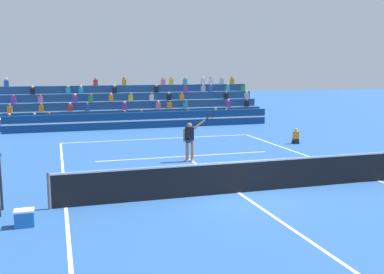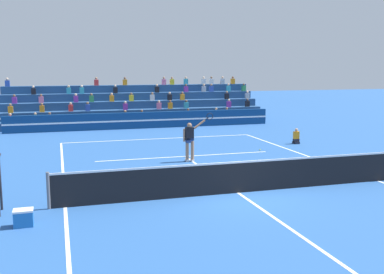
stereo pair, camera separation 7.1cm
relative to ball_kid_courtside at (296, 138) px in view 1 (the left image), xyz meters
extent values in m
plane|color=#285699|center=(-6.75, -8.10, -0.33)|extent=(120.00, 120.00, 0.00)
cube|color=white|center=(-6.75, 3.80, -0.33)|extent=(11.00, 0.10, 0.01)
cube|color=white|center=(-12.25, -8.10, -0.33)|extent=(0.10, 23.80, 0.01)
cube|color=white|center=(-1.25, -8.10, -0.33)|extent=(0.10, 23.80, 0.01)
cube|color=white|center=(-6.75, -1.67, -0.33)|extent=(8.25, 0.10, 0.01)
cube|color=white|center=(-6.75, -8.10, -0.33)|extent=(0.10, 12.85, 0.01)
cylinder|color=slate|center=(-12.70, -8.10, 0.22)|extent=(0.10, 0.10, 1.10)
cube|color=black|center=(-6.75, -8.10, 0.17)|extent=(11.90, 0.02, 1.00)
cube|color=white|center=(-6.75, -8.10, 0.70)|extent=(11.90, 0.04, 0.06)
cube|color=navy|center=(-6.75, 8.55, 0.22)|extent=(18.00, 0.24, 1.10)
cube|color=white|center=(-6.75, 8.42, 0.22)|extent=(18.00, 0.02, 0.10)
cube|color=navy|center=(-6.75, 9.83, -0.06)|extent=(18.92, 0.95, 0.55)
cube|color=#B2B2B7|center=(-12.88, 9.66, 0.44)|extent=(0.32, 0.22, 0.44)
sphere|color=brown|center=(-12.88, 9.66, 0.76)|extent=(0.18, 0.18, 0.18)
cube|color=silver|center=(-0.31, 9.66, 0.44)|extent=(0.32, 0.22, 0.44)
sphere|color=#9E7051|center=(-0.31, 9.66, 0.76)|extent=(0.18, 0.18, 0.18)
cube|color=black|center=(-7.87, 9.66, 0.44)|extent=(0.32, 0.22, 0.44)
sphere|color=#9E7051|center=(-7.87, 9.66, 0.76)|extent=(0.18, 0.18, 0.18)
cube|color=teal|center=(-13.78, 9.66, 0.44)|extent=(0.32, 0.22, 0.44)
sphere|color=tan|center=(-13.78, 9.66, 0.76)|extent=(0.18, 0.18, 0.18)
cube|color=#B2B2B7|center=(-3.31, 9.66, 0.44)|extent=(0.32, 0.22, 0.44)
sphere|color=brown|center=(-3.31, 9.66, 0.76)|extent=(0.18, 0.18, 0.18)
cube|color=silver|center=(-6.70, 9.66, 0.44)|extent=(0.32, 0.22, 0.44)
sphere|color=brown|center=(-6.70, 9.66, 0.76)|extent=(0.18, 0.18, 0.18)
cube|color=silver|center=(-1.15, 9.66, 0.44)|extent=(0.32, 0.22, 0.44)
sphere|color=tan|center=(-1.15, 9.66, 0.76)|extent=(0.18, 0.18, 0.18)
cube|color=red|center=(-15.32, 9.66, 0.44)|extent=(0.32, 0.22, 0.44)
sphere|color=tan|center=(-15.32, 9.66, 0.76)|extent=(0.18, 0.18, 0.18)
cube|color=navy|center=(-6.75, 10.78, 0.22)|extent=(18.92, 0.95, 1.10)
cube|color=red|center=(-11.48, 10.61, 0.99)|extent=(0.32, 0.22, 0.44)
sphere|color=tan|center=(-11.48, 10.61, 1.31)|extent=(0.18, 0.18, 0.18)
cube|color=orange|center=(-13.37, 10.61, 0.99)|extent=(0.32, 0.22, 0.44)
sphere|color=brown|center=(-13.37, 10.61, 1.31)|extent=(0.18, 0.18, 0.18)
cube|color=purple|center=(0.21, 10.61, 0.99)|extent=(0.32, 0.22, 0.44)
sphere|color=beige|center=(0.21, 10.61, 1.31)|extent=(0.18, 0.18, 0.18)
cube|color=orange|center=(-15.36, 10.61, 0.99)|extent=(0.32, 0.22, 0.44)
sphere|color=brown|center=(-15.36, 10.61, 1.31)|extent=(0.18, 0.18, 0.18)
cube|color=black|center=(1.75, 10.61, 0.99)|extent=(0.32, 0.22, 0.44)
sphere|color=brown|center=(1.75, 10.61, 1.31)|extent=(0.18, 0.18, 0.18)
cube|color=purple|center=(-7.71, 10.61, 0.99)|extent=(0.32, 0.22, 0.44)
sphere|color=beige|center=(-7.71, 10.61, 1.31)|extent=(0.18, 0.18, 0.18)
cube|color=#2D4CA5|center=(-10.33, 10.61, 0.99)|extent=(0.32, 0.22, 0.44)
sphere|color=brown|center=(-10.33, 10.61, 1.31)|extent=(0.18, 0.18, 0.18)
cube|color=pink|center=(-5.25, 10.61, 0.99)|extent=(0.32, 0.22, 0.44)
sphere|color=tan|center=(-5.25, 10.61, 1.31)|extent=(0.18, 0.18, 0.18)
cube|color=orange|center=(-4.40, 10.61, 0.99)|extent=(0.32, 0.22, 0.44)
sphere|color=brown|center=(-4.40, 10.61, 1.31)|extent=(0.18, 0.18, 0.18)
cube|color=teal|center=(-3.17, 10.61, 0.99)|extent=(0.32, 0.22, 0.44)
sphere|color=brown|center=(-3.17, 10.61, 1.31)|extent=(0.18, 0.18, 0.18)
cube|color=navy|center=(-6.75, 11.73, 0.49)|extent=(18.92, 0.95, 1.65)
cube|color=black|center=(0.40, 11.56, 1.54)|extent=(0.32, 0.22, 0.44)
sphere|color=#9E7051|center=(0.40, 11.56, 1.86)|extent=(0.18, 0.18, 0.18)
cube|color=#B2B2B7|center=(2.14, 11.56, 1.54)|extent=(0.32, 0.22, 0.44)
sphere|color=beige|center=(2.14, 11.56, 1.86)|extent=(0.18, 0.18, 0.18)
cube|color=silver|center=(-5.55, 11.56, 1.54)|extent=(0.32, 0.22, 0.44)
sphere|color=brown|center=(-5.55, 11.56, 1.86)|extent=(0.18, 0.18, 0.18)
cube|color=purple|center=(-15.17, 11.56, 1.54)|extent=(0.32, 0.22, 0.44)
sphere|color=brown|center=(-15.17, 11.56, 1.86)|extent=(0.18, 0.18, 0.18)
cube|color=#338C4C|center=(-9.99, 11.56, 1.54)|extent=(0.32, 0.22, 0.44)
sphere|color=brown|center=(-9.99, 11.56, 1.86)|extent=(0.18, 0.18, 0.18)
cube|color=yellow|center=(-7.11, 11.56, 1.54)|extent=(0.32, 0.22, 0.44)
sphere|color=brown|center=(-7.11, 11.56, 1.86)|extent=(0.18, 0.18, 0.18)
cube|color=pink|center=(-13.43, 11.56, 1.54)|extent=(0.32, 0.22, 0.44)
sphere|color=brown|center=(-13.43, 11.56, 1.86)|extent=(0.18, 0.18, 0.18)
cube|color=purple|center=(-11.08, 11.56, 1.54)|extent=(0.32, 0.22, 0.44)
sphere|color=beige|center=(-11.08, 11.56, 1.86)|extent=(0.18, 0.18, 0.18)
cube|color=orange|center=(-8.55, 11.56, 1.54)|extent=(0.32, 0.22, 0.44)
sphere|color=tan|center=(-8.55, 11.56, 1.86)|extent=(0.18, 0.18, 0.18)
cube|color=orange|center=(-3.22, 11.56, 1.54)|extent=(0.32, 0.22, 0.44)
sphere|color=brown|center=(-3.22, 11.56, 1.86)|extent=(0.18, 0.18, 0.18)
cube|color=black|center=(-4.21, 11.56, 1.54)|extent=(0.32, 0.22, 0.44)
sphere|color=tan|center=(-4.21, 11.56, 1.86)|extent=(0.18, 0.18, 0.18)
cube|color=navy|center=(-6.75, 12.68, 0.77)|extent=(18.92, 0.95, 2.20)
cube|color=teal|center=(0.90, 12.51, 2.09)|extent=(0.32, 0.22, 0.44)
sphere|color=tan|center=(0.90, 12.51, 2.41)|extent=(0.18, 0.18, 0.18)
cube|color=black|center=(-4.97, 12.51, 2.09)|extent=(0.32, 0.22, 0.44)
sphere|color=tan|center=(-4.97, 12.51, 2.41)|extent=(0.18, 0.18, 0.18)
cube|color=#B2B2B7|center=(-1.18, 12.51, 2.09)|extent=(0.32, 0.22, 0.44)
sphere|color=tan|center=(-1.18, 12.51, 2.41)|extent=(0.18, 0.18, 0.18)
cube|color=purple|center=(-2.65, 12.51, 2.09)|extent=(0.32, 0.22, 0.44)
sphere|color=brown|center=(-2.65, 12.51, 2.41)|extent=(0.18, 0.18, 0.18)
cube|color=teal|center=(-10.60, 12.51, 2.09)|extent=(0.32, 0.22, 0.44)
sphere|color=beige|center=(-10.60, 12.51, 2.41)|extent=(0.18, 0.18, 0.18)
cube|color=black|center=(-8.16, 12.51, 2.09)|extent=(0.32, 0.22, 0.44)
sphere|color=beige|center=(-8.16, 12.51, 2.41)|extent=(0.18, 0.18, 0.18)
cube|color=teal|center=(-11.52, 12.51, 2.09)|extent=(0.32, 0.22, 0.44)
sphere|color=tan|center=(-11.52, 12.51, 2.41)|extent=(0.18, 0.18, 0.18)
cube|color=#2D4CA5|center=(-0.56, 12.51, 2.09)|extent=(0.32, 0.22, 0.44)
sphere|color=#9E7051|center=(-0.56, 12.51, 2.41)|extent=(0.18, 0.18, 0.18)
cube|color=black|center=(-13.95, 12.51, 2.09)|extent=(0.32, 0.22, 0.44)
sphere|color=beige|center=(-13.95, 12.51, 2.41)|extent=(0.18, 0.18, 0.18)
cube|color=#338C4C|center=(2.24, 12.51, 2.09)|extent=(0.32, 0.22, 0.44)
sphere|color=brown|center=(2.24, 12.51, 2.41)|extent=(0.18, 0.18, 0.18)
cube|color=navy|center=(-6.75, 13.63, 1.04)|extent=(18.92, 0.95, 2.75)
cube|color=#2D4CA5|center=(-15.74, 13.46, 2.64)|extent=(0.32, 0.22, 0.44)
sphere|color=beige|center=(-15.74, 13.46, 2.96)|extent=(0.18, 0.18, 0.18)
cube|color=silver|center=(-0.90, 13.46, 2.64)|extent=(0.32, 0.22, 0.44)
sphere|color=beige|center=(-0.90, 13.46, 2.96)|extent=(0.18, 0.18, 0.18)
cube|color=red|center=(-9.46, 13.46, 2.64)|extent=(0.32, 0.22, 0.44)
sphere|color=#9E7051|center=(-9.46, 13.46, 2.96)|extent=(0.18, 0.18, 0.18)
cube|color=pink|center=(-4.20, 13.46, 2.64)|extent=(0.32, 0.22, 0.44)
sphere|color=#9E7051|center=(-4.20, 13.46, 2.96)|extent=(0.18, 0.18, 0.18)
cube|color=orange|center=(1.65, 13.46, 2.64)|extent=(0.32, 0.22, 0.44)
sphere|color=brown|center=(1.65, 13.46, 2.96)|extent=(0.18, 0.18, 0.18)
cube|color=yellow|center=(-3.54, 13.46, 2.64)|extent=(0.32, 0.22, 0.44)
sphere|color=#9E7051|center=(-3.54, 13.46, 2.96)|extent=(0.18, 0.18, 0.18)
cube|color=orange|center=(-7.29, 13.46, 2.64)|extent=(0.32, 0.22, 0.44)
sphere|color=brown|center=(-7.29, 13.46, 2.96)|extent=(0.18, 0.18, 0.18)
cube|color=#B2B2B7|center=(0.74, 13.46, 2.64)|extent=(0.32, 0.22, 0.44)
sphere|color=tan|center=(0.74, 13.46, 2.96)|extent=(0.18, 0.18, 0.18)
cube|color=silver|center=(-0.22, 13.46, 2.64)|extent=(0.32, 0.22, 0.44)
sphere|color=brown|center=(-0.22, 13.46, 2.96)|extent=(0.18, 0.18, 0.18)
cube|color=teal|center=(-2.39, 13.46, 2.64)|extent=(0.32, 0.22, 0.44)
sphere|color=tan|center=(-2.39, 13.46, 2.96)|extent=(0.18, 0.18, 0.18)
cylinder|color=black|center=(-14.01, -7.78, 0.47)|extent=(0.07, 0.07, 1.60)
cube|color=black|center=(0.00, 0.00, -0.27)|extent=(0.28, 0.36, 0.12)
cube|color=black|center=(0.00, 0.00, -0.15)|extent=(0.28, 0.24, 0.18)
cube|color=orange|center=(0.00, 0.00, 0.14)|extent=(0.30, 0.18, 0.40)
sphere|color=tan|center=(0.00, 0.00, 0.43)|extent=(0.17, 0.17, 0.17)
cylinder|color=#9E7051|center=(-6.96, -2.79, 0.12)|extent=(0.14, 0.14, 0.90)
cylinder|color=#9E7051|center=(-6.74, -2.86, 0.12)|extent=(0.14, 0.14, 0.90)
cube|color=navy|center=(-6.86, -2.80, 0.61)|extent=(0.32, 0.20, 0.20)
cube|color=black|center=(-6.86, -2.80, 0.91)|extent=(0.36, 0.20, 0.56)
sphere|color=#9E7051|center=(-6.86, -2.80, 1.27)|extent=(0.22, 0.22, 0.22)
cube|color=white|center=(-6.96, -2.75, -0.29)|extent=(0.12, 0.26, 0.09)
cube|color=white|center=(-6.74, -2.82, -0.29)|extent=(0.12, 0.26, 0.09)
cylinder|color=#9E7051|center=(-7.10, -2.81, 0.85)|extent=(0.09, 0.09, 0.56)
cylinder|color=#9E7051|center=(-6.40, -2.80, 1.30)|extent=(0.54, 0.10, 0.42)
cylinder|color=black|center=(-6.07, -2.79, 1.53)|extent=(0.20, 0.03, 0.15)
torus|color=black|center=(-5.92, -2.79, 1.64)|extent=(0.43, 0.03, 0.43)
sphere|color=#C6DB33|center=(-2.74, -1.27, -0.30)|extent=(0.07, 0.07, 0.07)
cube|color=#1E66B2|center=(-13.31, -9.42, -0.13)|extent=(0.48, 0.36, 0.40)
cube|color=white|center=(-13.31, -9.42, 0.09)|extent=(0.50, 0.38, 0.05)
camera|label=1|loc=(-12.38, -21.39, 3.76)|focal=42.00mm
camera|label=2|loc=(-12.32, -21.41, 3.76)|focal=42.00mm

